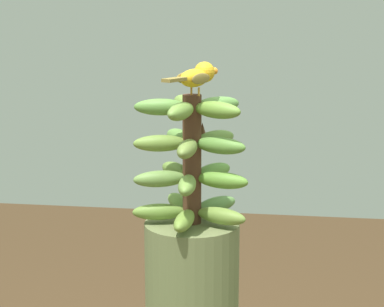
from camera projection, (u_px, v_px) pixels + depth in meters
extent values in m
cylinder|color=#4C2D1E|center=(192.00, 160.00, 1.66)|extent=(0.05, 0.05, 0.32)
ellipsoid|color=olive|center=(159.00, 212.00, 1.68)|extent=(0.07, 0.14, 0.04)
ellipsoid|color=olive|center=(184.00, 221.00, 1.61)|extent=(0.13, 0.05, 0.04)
ellipsoid|color=olive|center=(221.00, 216.00, 1.65)|extent=(0.09, 0.14, 0.04)
ellipsoid|color=#5D8C45|center=(216.00, 205.00, 1.74)|extent=(0.13, 0.12, 0.04)
ellipsoid|color=olive|center=(180.00, 203.00, 1.76)|extent=(0.13, 0.10, 0.04)
ellipsoid|color=olive|center=(160.00, 179.00, 1.65)|extent=(0.08, 0.14, 0.04)
ellipsoid|color=olive|center=(189.00, 185.00, 1.59)|extent=(0.13, 0.05, 0.04)
ellipsoid|color=#619434|center=(222.00, 180.00, 1.64)|extent=(0.07, 0.14, 0.04)
ellipsoid|color=#5F983C|center=(213.00, 171.00, 1.73)|extent=(0.13, 0.11, 0.04)
ellipsoid|color=olive|center=(176.00, 171.00, 1.74)|extent=(0.13, 0.11, 0.04)
ellipsoid|color=#5D8E3B|center=(220.00, 146.00, 1.62)|extent=(0.09, 0.14, 0.04)
ellipsoid|color=olive|center=(215.00, 139.00, 1.70)|extent=(0.13, 0.11, 0.04)
ellipsoid|color=#679B44|center=(179.00, 137.00, 1.72)|extent=(0.13, 0.11, 0.04)
ellipsoid|color=olive|center=(160.00, 143.00, 1.64)|extent=(0.07, 0.14, 0.04)
ellipsoid|color=olive|center=(185.00, 149.00, 1.58)|extent=(0.13, 0.05, 0.04)
ellipsoid|color=#5D903D|center=(161.00, 107.00, 1.64)|extent=(0.05, 0.14, 0.04)
ellipsoid|color=olive|center=(181.00, 111.00, 1.57)|extent=(0.14, 0.07, 0.04)
ellipsoid|color=olive|center=(217.00, 110.00, 1.59)|extent=(0.10, 0.13, 0.04)
ellipsoid|color=#619946|center=(217.00, 105.00, 1.68)|extent=(0.12, 0.13, 0.04)
ellipsoid|color=olive|center=(184.00, 103.00, 1.71)|extent=(0.14, 0.09, 0.04)
cone|color=#4C2D1E|center=(190.00, 145.00, 1.70)|extent=(0.04, 0.04, 0.06)
cone|color=brown|center=(202.00, 134.00, 1.69)|extent=(0.04, 0.04, 0.06)
cylinder|color=#C68933|center=(199.00, 92.00, 1.60)|extent=(0.00, 0.00, 0.02)
cylinder|color=#C68933|center=(189.00, 91.00, 1.62)|extent=(0.01, 0.00, 0.02)
ellipsoid|color=gold|center=(194.00, 78.00, 1.60)|extent=(0.11, 0.08, 0.04)
ellipsoid|color=olive|center=(201.00, 79.00, 1.59)|extent=(0.07, 0.04, 0.03)
ellipsoid|color=olive|center=(185.00, 78.00, 1.61)|extent=(0.07, 0.04, 0.03)
cube|color=olive|center=(174.00, 80.00, 1.54)|extent=(0.07, 0.05, 0.01)
sphere|color=gold|center=(204.00, 72.00, 1.63)|extent=(0.05, 0.05, 0.05)
sphere|color=black|center=(200.00, 70.00, 1.65)|extent=(0.01, 0.01, 0.01)
cone|color=orange|center=(212.00, 71.00, 1.66)|extent=(0.03, 0.03, 0.02)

